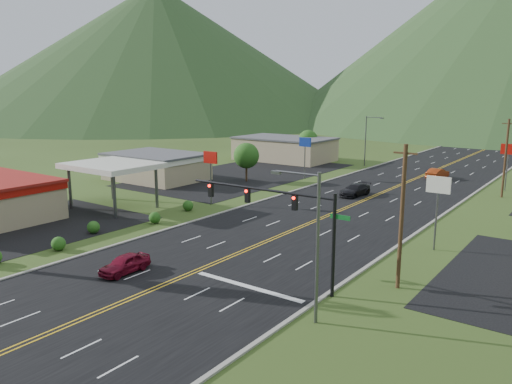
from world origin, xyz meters
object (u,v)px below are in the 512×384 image
Objects in this scene: streetlight_east at (313,237)px; car_red_far at (437,174)px; car_dark_mid at (355,190)px; gas_canopy at (112,167)px; car_red_near at (125,264)px; streetlight_west at (367,138)px; traffic_signal at (282,210)px.

streetlight_east reaches higher than car_red_far.
streetlight_east is 1.82× the size of car_red_far.
gas_canopy is at bearing -124.74° from car_dark_mid.
streetlight_east is 15.95m from car_red_near.
streetlight_west reaches higher than gas_canopy.
streetlight_east is at bearing 106.84° from car_red_far.
car_dark_mid is (-13.28, 34.64, -4.42)m from streetlight_east.
car_red_far is (24.76, 41.94, -4.06)m from gas_canopy.
traffic_signal is 32.15m from car_dark_mid.
car_dark_mid is (19.90, 22.64, -4.11)m from gas_canopy.
car_red_far is at bearing 94.26° from traffic_signal.
gas_canopy is (-28.48, 8.00, -0.46)m from traffic_signal.
car_red_far reaches higher than car_dark_mid.
streetlight_east is (4.70, -4.00, -0.15)m from traffic_signal.
car_dark_mid is at bearing -69.30° from streetlight_west.
traffic_signal is 2.50× the size of car_dark_mid.
gas_canopy is at bearing 160.12° from streetlight_east.
car_red_near is at bearing -86.59° from car_dark_mid.
car_dark_mid is (-8.58, 30.64, -4.57)m from traffic_signal.
streetlight_east is 37.36m from car_dark_mid.
streetlight_east is 1.00× the size of streetlight_west.
car_red_near is 55.60m from car_red_far.
gas_canopy is at bearing 142.26° from car_red_near.
gas_canopy is 48.87m from car_red_far.
gas_canopy is 30.42m from car_dark_mid.
streetlight_west is 49.10m from gas_canopy.
traffic_signal is 2.65× the size of car_red_far.
car_red_far is (4.86, 19.30, 0.06)m from car_dark_mid.
car_red_near is (7.60, -61.24, -4.48)m from streetlight_west.
traffic_signal is at bearing -72.03° from streetlight_west.
traffic_signal is 12.67m from car_red_near.
traffic_signal is at bearing -15.70° from gas_canopy.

